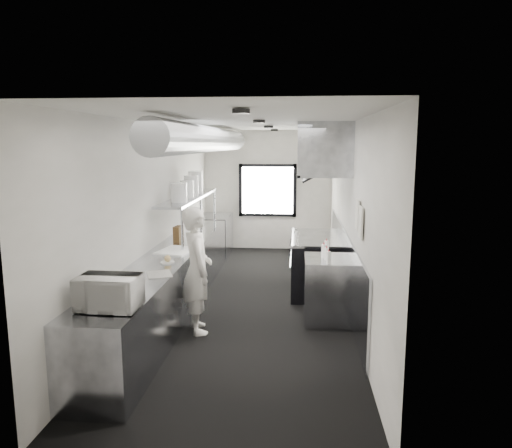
% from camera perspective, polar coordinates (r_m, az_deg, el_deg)
% --- Properties ---
extents(floor, '(3.00, 8.00, 0.01)m').
position_cam_1_polar(floor, '(7.79, -0.54, -9.14)').
color(floor, black).
rests_on(floor, ground).
extents(ceiling, '(3.00, 8.00, 0.01)m').
position_cam_1_polar(ceiling, '(7.39, -0.57, 11.90)').
color(ceiling, silver).
rests_on(ceiling, wall_back).
extents(wall_back, '(3.00, 0.02, 2.80)m').
position_cam_1_polar(wall_back, '(11.43, 1.38, 4.00)').
color(wall_back, silver).
rests_on(wall_back, floor).
extents(wall_front, '(3.00, 0.02, 2.80)m').
position_cam_1_polar(wall_front, '(3.59, -6.77, -8.17)').
color(wall_front, silver).
rests_on(wall_front, floor).
extents(wall_left, '(0.02, 8.00, 2.80)m').
position_cam_1_polar(wall_left, '(7.75, -11.66, 1.22)').
color(wall_left, silver).
rests_on(wall_left, floor).
extents(wall_right, '(0.02, 8.00, 2.80)m').
position_cam_1_polar(wall_right, '(7.47, 10.97, 0.94)').
color(wall_right, silver).
rests_on(wall_right, floor).
extents(wall_cladding, '(0.03, 5.50, 1.10)m').
position_cam_1_polar(wall_cladding, '(7.93, 10.41, -4.82)').
color(wall_cladding, gray).
rests_on(wall_cladding, wall_right).
extents(hvac_duct, '(0.40, 6.40, 0.40)m').
position_cam_1_polar(hvac_duct, '(7.88, -5.43, 9.89)').
color(hvac_duct, '#93979B').
rests_on(hvac_duct, ceiling).
extents(service_window, '(1.36, 0.05, 1.25)m').
position_cam_1_polar(service_window, '(11.39, 1.37, 3.99)').
color(service_window, white).
rests_on(service_window, wall_back).
extents(exhaust_hood, '(0.81, 2.20, 0.88)m').
position_cam_1_polar(exhaust_hood, '(8.06, 7.79, 8.70)').
color(exhaust_hood, gray).
rests_on(exhaust_hood, ceiling).
extents(prep_counter, '(0.70, 6.00, 0.90)m').
position_cam_1_polar(prep_counter, '(7.39, -9.90, -6.68)').
color(prep_counter, gray).
rests_on(prep_counter, floor).
extents(pass_shelf, '(0.45, 3.00, 0.68)m').
position_cam_1_polar(pass_shelf, '(8.62, -7.83, 3.04)').
color(pass_shelf, gray).
rests_on(pass_shelf, prep_counter).
extents(range, '(0.88, 1.60, 0.94)m').
position_cam_1_polar(range, '(8.31, 7.09, -4.66)').
color(range, black).
rests_on(range, floor).
extents(bottle_station, '(0.65, 0.80, 0.90)m').
position_cam_1_polar(bottle_station, '(6.97, 8.43, -7.62)').
color(bottle_station, gray).
rests_on(bottle_station, floor).
extents(far_work_table, '(0.70, 1.20, 0.90)m').
position_cam_1_polar(far_work_table, '(10.91, -4.95, -1.33)').
color(far_work_table, gray).
rests_on(far_work_table, floor).
extents(notice_sheet_a, '(0.02, 0.28, 0.38)m').
position_cam_1_polar(notice_sheet_a, '(6.26, 11.87, 1.13)').
color(notice_sheet_a, white).
rests_on(notice_sheet_a, wall_right).
extents(notice_sheet_b, '(0.02, 0.28, 0.38)m').
position_cam_1_polar(notice_sheet_b, '(5.93, 12.25, 0.16)').
color(notice_sheet_b, white).
rests_on(notice_sheet_b, wall_right).
extents(line_cook, '(0.60, 0.72, 1.68)m').
position_cam_1_polar(line_cook, '(6.44, -6.98, -5.41)').
color(line_cook, silver).
rests_on(line_cook, floor).
extents(microwave, '(0.55, 0.43, 0.33)m').
position_cam_1_polar(microwave, '(4.92, -17.01, -7.75)').
color(microwave, silver).
rests_on(microwave, prep_counter).
extents(deli_tub_a, '(0.16, 0.16, 0.10)m').
position_cam_1_polar(deli_tub_a, '(5.25, -18.46, -8.06)').
color(deli_tub_a, '#A9B4A6').
rests_on(deli_tub_a, prep_counter).
extents(deli_tub_b, '(0.15, 0.15, 0.09)m').
position_cam_1_polar(deli_tub_b, '(5.44, -17.35, -7.41)').
color(deli_tub_b, '#A9B4A6').
rests_on(deli_tub_b, prep_counter).
extents(newspaper, '(0.40, 0.44, 0.01)m').
position_cam_1_polar(newspaper, '(6.07, -11.35, -5.82)').
color(newspaper, silver).
rests_on(newspaper, prep_counter).
extents(small_plate, '(0.24, 0.24, 0.02)m').
position_cam_1_polar(small_plate, '(6.62, -10.38, -4.48)').
color(small_plate, white).
rests_on(small_plate, prep_counter).
extents(pastry, '(0.09, 0.09, 0.09)m').
position_cam_1_polar(pastry, '(6.61, -10.40, -4.03)').
color(pastry, '#E1BD76').
rests_on(pastry, small_plate).
extents(cutting_board, '(0.58, 0.70, 0.02)m').
position_cam_1_polar(cutting_board, '(7.31, -9.38, -3.11)').
color(cutting_board, white).
rests_on(cutting_board, prep_counter).
extents(knife_block, '(0.13, 0.24, 0.25)m').
position_cam_1_polar(knife_block, '(8.02, -9.16, -1.14)').
color(knife_block, brown).
rests_on(knife_block, prep_counter).
extents(plate_stack_a, '(0.34, 0.34, 0.30)m').
position_cam_1_polar(plate_stack_a, '(7.77, -9.10, 3.70)').
color(plate_stack_a, white).
rests_on(plate_stack_a, pass_shelf).
extents(plate_stack_b, '(0.28, 0.28, 0.30)m').
position_cam_1_polar(plate_stack_b, '(8.33, -8.14, 4.09)').
color(plate_stack_b, white).
rests_on(plate_stack_b, pass_shelf).
extents(plate_stack_c, '(0.28, 0.28, 0.36)m').
position_cam_1_polar(plate_stack_c, '(8.67, -7.66, 4.51)').
color(plate_stack_c, white).
rests_on(plate_stack_c, pass_shelf).
extents(plate_stack_d, '(0.34, 0.34, 0.41)m').
position_cam_1_polar(plate_stack_d, '(9.19, -7.17, 4.95)').
color(plate_stack_d, white).
rests_on(plate_stack_d, pass_shelf).
extents(squeeze_bottle_a, '(0.07, 0.07, 0.17)m').
position_cam_1_polar(squeeze_bottle_a, '(6.52, 8.56, -3.96)').
color(squeeze_bottle_a, white).
rests_on(squeeze_bottle_a, bottle_station).
extents(squeeze_bottle_b, '(0.08, 0.08, 0.18)m').
position_cam_1_polar(squeeze_bottle_b, '(6.71, 8.33, -3.53)').
color(squeeze_bottle_b, white).
rests_on(squeeze_bottle_b, bottle_station).
extents(squeeze_bottle_c, '(0.08, 0.08, 0.19)m').
position_cam_1_polar(squeeze_bottle_c, '(6.84, 8.00, -3.20)').
color(squeeze_bottle_c, white).
rests_on(squeeze_bottle_c, bottle_station).
extents(squeeze_bottle_d, '(0.08, 0.08, 0.17)m').
position_cam_1_polar(squeeze_bottle_d, '(6.95, 8.03, -3.08)').
color(squeeze_bottle_d, white).
rests_on(squeeze_bottle_d, bottle_station).
extents(squeeze_bottle_e, '(0.08, 0.08, 0.20)m').
position_cam_1_polar(squeeze_bottle_e, '(7.08, 8.31, -2.75)').
color(squeeze_bottle_e, white).
rests_on(squeeze_bottle_e, bottle_station).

